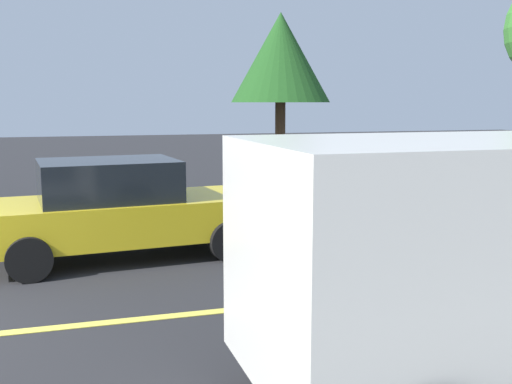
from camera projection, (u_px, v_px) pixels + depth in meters
lane_marking_centre at (141, 319)px, 7.02m from camera, size 28.00×0.16×0.01m
car_yellow_far_lane at (119, 208)px, 9.75m from camera, size 4.48×2.36×1.58m
tree_right_verge at (281, 59)px, 13.55m from camera, size 2.21×2.21×4.44m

